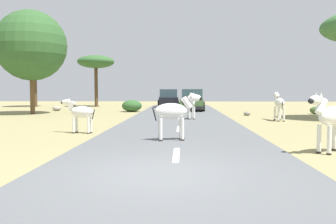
{
  "coord_description": "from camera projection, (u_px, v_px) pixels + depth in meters",
  "views": [
    {
      "loc": [
        0.52,
        -6.99,
        1.74
      ],
      "look_at": [
        -0.04,
        6.45,
        0.88
      ],
      "focal_mm": 37.29,
      "sensor_mm": 36.0,
      "label": 1
    }
  ],
  "objects": [
    {
      "name": "bush_0",
      "position": [
        132.0,
        106.0,
        27.59
      ],
      "size": [
        1.57,
        1.41,
        0.94
      ],
      "primitive_type": "ellipsoid",
      "color": "#2D5628",
      "rests_on": "ground_plane"
    },
    {
      "name": "zebra_2",
      "position": [
        279.0,
        103.0,
        19.52
      ],
      "size": [
        0.46,
        1.76,
        1.66
      ],
      "rotation": [
        0.0,
        0.0,
        6.28
      ],
      "color": "silver",
      "rests_on": "ground_plane"
    },
    {
      "name": "car_1",
      "position": [
        192.0,
        101.0,
        28.66
      ],
      "size": [
        2.21,
        4.44,
        1.74
      ],
      "rotation": [
        0.0,
        0.0,
        3.08
      ],
      "color": "#476B38",
      "rests_on": "road"
    },
    {
      "name": "tree_5",
      "position": [
        31.0,
        46.0,
        24.64
      ],
      "size": [
        4.96,
        4.96,
        7.35
      ],
      "color": "brown",
      "rests_on": "ground_plane"
    },
    {
      "name": "bush_2",
      "position": [
        316.0,
        110.0,
        24.87
      ],
      "size": [
        0.92,
        0.83,
        0.55
      ],
      "primitive_type": "ellipsoid",
      "color": "#425B2D",
      "rests_on": "ground_plane"
    },
    {
      "name": "road",
      "position": [
        175.0,
        174.0,
        7.09
      ],
      "size": [
        6.0,
        64.0,
        0.05
      ],
      "primitive_type": "cube",
      "color": "#56595B",
      "rests_on": "ground_plane"
    },
    {
      "name": "rock_1",
      "position": [
        247.0,
        113.0,
        23.57
      ],
      "size": [
        0.46,
        0.48,
        0.28
      ],
      "primitive_type": "ellipsoid",
      "color": "gray",
      "rests_on": "ground_plane"
    },
    {
      "name": "zebra_4",
      "position": [
        80.0,
        112.0,
        13.9
      ],
      "size": [
        1.48,
        0.57,
        1.41
      ],
      "rotation": [
        0.0,
        0.0,
        1.38
      ],
      "color": "silver",
      "rests_on": "ground_plane"
    },
    {
      "name": "car_0",
      "position": [
        168.0,
        99.0,
        33.93
      ],
      "size": [
        2.22,
        4.44,
        1.74
      ],
      "rotation": [
        0.0,
        0.0,
        0.06
      ],
      "color": "black",
      "rests_on": "road"
    },
    {
      "name": "lane_markings",
      "position": [
        173.0,
        186.0,
        6.09
      ],
      "size": [
        0.16,
        56.0,
        0.01
      ],
      "color": "silver",
      "rests_on": "road"
    },
    {
      "name": "zebra_0",
      "position": [
        191.0,
        103.0,
        20.05
      ],
      "size": [
        0.52,
        1.65,
        1.55
      ],
      "rotation": [
        0.0,
        0.0,
        3.23
      ],
      "color": "silver",
      "rests_on": "road"
    },
    {
      "name": "zebra_1",
      "position": [
        174.0,
        112.0,
        11.63
      ],
      "size": [
        1.69,
        0.65,
        1.61
      ],
      "rotation": [
        0.0,
        0.0,
        4.9
      ],
      "color": "silver",
      "rests_on": "road"
    },
    {
      "name": "rock_2",
      "position": [
        57.0,
        108.0,
        28.82
      ],
      "size": [
        0.74,
        0.64,
        0.4
      ],
      "primitive_type": "ellipsoid",
      "color": "gray",
      "rests_on": "ground_plane"
    },
    {
      "name": "tree_0",
      "position": [
        96.0,
        62.0,
        35.58
      ],
      "size": [
        3.74,
        3.74,
        5.26
      ],
      "color": "#4C3823",
      "rests_on": "ground_plane"
    },
    {
      "name": "tree_4",
      "position": [
        34.0,
        57.0,
        35.28
      ],
      "size": [
        3.87,
        3.87,
        5.83
      ],
      "color": "#4C3823",
      "rests_on": "ground_plane"
    },
    {
      "name": "zebra_3",
      "position": [
        330.0,
        117.0,
        9.53
      ],
      "size": [
        1.53,
        1.27,
        1.67
      ],
      "rotation": [
        0.0,
        0.0,
        2.22
      ],
      "color": "silver",
      "rests_on": "ground_plane"
    },
    {
      "name": "ground_plane",
      "position": [
        157.0,
        175.0,
        7.11
      ],
      "size": [
        90.0,
        90.0,
        0.0
      ],
      "primitive_type": "plane",
      "color": "#8E8456"
    }
  ]
}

